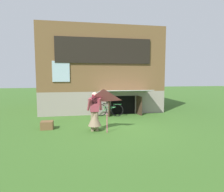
# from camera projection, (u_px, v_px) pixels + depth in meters

# --- Properties ---
(ground_plane) EXTENTS (60.00, 60.00, 0.00)m
(ground_plane) POSITION_uv_depth(u_px,v_px,m) (115.00, 129.00, 8.05)
(ground_plane) COLOR #386023
(log_house) EXTENTS (7.21, 6.53, 5.02)m
(log_house) POSITION_uv_depth(u_px,v_px,m) (99.00, 71.00, 13.37)
(log_house) COLOR gray
(log_house) RESTS_ON ground_plane
(person) EXTENTS (0.61, 0.52, 1.55)m
(person) POSITION_uv_depth(u_px,v_px,m) (95.00, 115.00, 7.65)
(person) COLOR #7F6B51
(person) RESTS_ON ground_plane
(kite) EXTENTS (1.13, 1.19, 1.55)m
(kite) POSITION_uv_depth(u_px,v_px,m) (104.00, 101.00, 7.05)
(kite) COLOR #E54C7F
(kite) RESTS_ON ground_plane
(bicycle_green) EXTENTS (1.54, 0.42, 0.72)m
(bicycle_green) POSITION_uv_depth(u_px,v_px,m) (109.00, 110.00, 10.52)
(bicycle_green) COLOR black
(bicycle_green) RESTS_ON ground_plane
(wooden_crate) EXTENTS (0.49, 0.42, 0.33)m
(wooden_crate) POSITION_uv_depth(u_px,v_px,m) (47.00, 125.00, 7.99)
(wooden_crate) COLOR brown
(wooden_crate) RESTS_ON ground_plane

